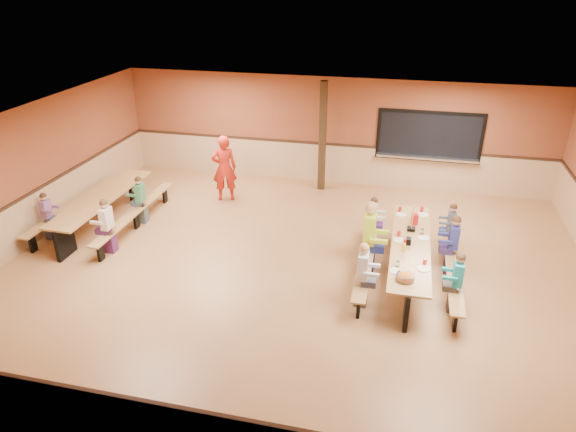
# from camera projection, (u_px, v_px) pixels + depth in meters

# --- Properties ---
(ground) EXTENTS (12.00, 12.00, 0.00)m
(ground) POSITION_uv_depth(u_px,v_px,m) (294.00, 269.00, 10.59)
(ground) COLOR #946138
(ground) RESTS_ON ground
(room_envelope) EXTENTS (12.04, 10.04, 3.02)m
(room_envelope) POSITION_uv_depth(u_px,v_px,m) (294.00, 240.00, 10.29)
(room_envelope) COLOR brown
(room_envelope) RESTS_ON ground
(kitchen_pass_through) EXTENTS (2.78, 0.28, 1.38)m
(kitchen_pass_through) POSITION_uv_depth(u_px,v_px,m) (429.00, 139.00, 13.76)
(kitchen_pass_through) COLOR black
(kitchen_pass_through) RESTS_ON ground
(structural_post) EXTENTS (0.18, 0.18, 3.00)m
(structural_post) POSITION_uv_depth(u_px,v_px,m) (322.00, 137.00, 13.84)
(structural_post) COLOR black
(structural_post) RESTS_ON ground
(cafeteria_table_main) EXTENTS (1.91, 3.70, 0.74)m
(cafeteria_table_main) POSITION_uv_depth(u_px,v_px,m) (410.00, 253.00, 10.14)
(cafeteria_table_main) COLOR #A0733F
(cafeteria_table_main) RESTS_ON ground
(cafeteria_table_second) EXTENTS (1.91, 3.70, 0.74)m
(cafeteria_table_second) POSITION_uv_depth(u_px,v_px,m) (103.00, 205.00, 12.23)
(cafeteria_table_second) COLOR #A0733F
(cafeteria_table_second) RESTS_ON ground
(seated_child_white_left) EXTENTS (0.39, 0.32, 1.26)m
(seated_child_white_left) POSITION_uv_depth(u_px,v_px,m) (362.00, 275.00, 9.24)
(seated_child_white_left) COLOR silver
(seated_child_white_left) RESTS_ON ground
(seated_adult_yellow) EXTENTS (0.49, 0.40, 1.47)m
(seated_adult_yellow) POSITION_uv_depth(u_px,v_px,m) (369.00, 236.00, 10.34)
(seated_adult_yellow) COLOR #AFCB26
(seated_adult_yellow) RESTS_ON ground
(seated_child_grey_left) EXTENTS (0.34, 0.28, 1.15)m
(seated_child_grey_left) POSITION_uv_depth(u_px,v_px,m) (373.00, 222.00, 11.29)
(seated_child_grey_left) COLOR silver
(seated_child_grey_left) RESTS_ON ground
(seated_child_teal_right) EXTENTS (0.35, 0.29, 1.18)m
(seated_child_teal_right) POSITION_uv_depth(u_px,v_px,m) (457.00, 283.00, 9.07)
(seated_child_teal_right) COLOR teal
(seated_child_teal_right) RESTS_ON ground
(seated_child_navy_right) EXTENTS (0.39, 0.32, 1.25)m
(seated_child_navy_right) POSITION_uv_depth(u_px,v_px,m) (453.00, 245.00, 10.25)
(seated_child_navy_right) COLOR navy
(seated_child_navy_right) RESTS_ON ground
(seated_child_char_right) EXTENTS (0.34, 0.27, 1.14)m
(seated_child_char_right) POSITION_uv_depth(u_px,v_px,m) (450.00, 229.00, 11.00)
(seated_child_char_right) COLOR #484E52
(seated_child_char_right) RESTS_ON ground
(seated_child_purple_sec) EXTENTS (0.32, 0.26, 1.11)m
(seated_child_purple_sec) POSITION_uv_depth(u_px,v_px,m) (48.00, 217.00, 11.57)
(seated_child_purple_sec) COLOR #7D507B
(seated_child_purple_sec) RESTS_ON ground
(seated_child_green_sec) EXTENTS (0.35, 0.29, 1.17)m
(seated_child_green_sec) POSITION_uv_depth(u_px,v_px,m) (141.00, 200.00, 12.33)
(seated_child_green_sec) COLOR #397248
(seated_child_green_sec) RESTS_ON ground
(seated_child_tan_sec) EXTENTS (0.38, 0.31, 1.22)m
(seated_child_tan_sec) POSITION_uv_depth(u_px,v_px,m) (108.00, 226.00, 11.01)
(seated_child_tan_sec) COLOR beige
(seated_child_tan_sec) RESTS_ON ground
(standing_woman) EXTENTS (0.76, 0.64, 1.77)m
(standing_woman) POSITION_uv_depth(u_px,v_px,m) (224.00, 168.00, 13.44)
(standing_woman) COLOR #B52114
(standing_woman) RESTS_ON ground
(punch_pitcher) EXTENTS (0.16, 0.16, 0.22)m
(punch_pitcher) POSITION_uv_depth(u_px,v_px,m) (415.00, 219.00, 10.79)
(punch_pitcher) COLOR #AE1817
(punch_pitcher) RESTS_ON cafeteria_table_main
(chip_bowl) EXTENTS (0.32, 0.32, 0.15)m
(chip_bowl) POSITION_uv_depth(u_px,v_px,m) (405.00, 277.00, 8.85)
(chip_bowl) COLOR orange
(chip_bowl) RESTS_ON cafeteria_table_main
(napkin_dispenser) EXTENTS (0.10, 0.14, 0.13)m
(napkin_dispenser) POSITION_uv_depth(u_px,v_px,m) (408.00, 241.00, 10.02)
(napkin_dispenser) COLOR black
(napkin_dispenser) RESTS_ON cafeteria_table_main
(condiment_mustard) EXTENTS (0.06, 0.06, 0.17)m
(condiment_mustard) POSITION_uv_depth(u_px,v_px,m) (404.00, 248.00, 9.73)
(condiment_mustard) COLOR yellow
(condiment_mustard) RESTS_ON cafeteria_table_main
(condiment_ketchup) EXTENTS (0.06, 0.06, 0.17)m
(condiment_ketchup) POSITION_uv_depth(u_px,v_px,m) (405.00, 243.00, 9.90)
(condiment_ketchup) COLOR #B2140F
(condiment_ketchup) RESTS_ON cafeteria_table_main
(table_paddle) EXTENTS (0.16, 0.16, 0.56)m
(table_paddle) POSITION_uv_depth(u_px,v_px,m) (412.00, 224.00, 10.51)
(table_paddle) COLOR black
(table_paddle) RESTS_ON cafeteria_table_main
(place_settings) EXTENTS (0.65, 3.30, 0.11)m
(place_settings) POSITION_uv_depth(u_px,v_px,m) (411.00, 242.00, 10.02)
(place_settings) COLOR beige
(place_settings) RESTS_ON cafeteria_table_main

